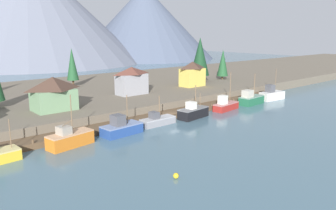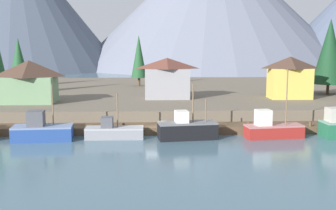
{
  "view_description": "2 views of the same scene",
  "coord_description": "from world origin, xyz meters",
  "views": [
    {
      "loc": [
        -44.44,
        -49.4,
        17.25
      ],
      "look_at": [
        0.75,
        2.3,
        2.47
      ],
      "focal_mm": 36.05,
      "sensor_mm": 36.0,
      "label": 1
    },
    {
      "loc": [
        -0.69,
        -55.11,
        11.88
      ],
      "look_at": [
        1.78,
        3.92,
        3.35
      ],
      "focal_mm": 47.38,
      "sensor_mm": 36.0,
      "label": 2
    }
  ],
  "objects": [
    {
      "name": "ground_plane",
      "position": [
        0.0,
        20.0,
        -0.5
      ],
      "size": [
        400.0,
        400.0,
        1.0
      ],
      "primitive_type": "cube",
      "color": "#476675"
    },
    {
      "name": "dock",
      "position": [
        0.0,
        1.99,
        0.5
      ],
      "size": [
        80.0,
        4.0,
        1.6
      ],
      "color": "brown",
      "rests_on": "ground_plane"
    },
    {
      "name": "shoreline_bank",
      "position": [
        0.0,
        32.0,
        1.25
      ],
      "size": [
        400.0,
        56.0,
        2.5
      ],
      "primitive_type": "cube",
      "color": "#665B4C",
      "rests_on": "ground_plane"
    },
    {
      "name": "mountain_east_peak",
      "position": [
        28.78,
        154.52,
        30.13
      ],
      "size": [
        127.14,
        127.14,
        60.25
      ],
      "primitive_type": "cone",
      "color": "slate",
      "rests_on": "ground_plane"
    },
    {
      "name": "mountain_far_ridge",
      "position": [
        98.22,
        137.96,
        24.04
      ],
      "size": [
        93.22,
        93.22,
        48.08
      ],
      "primitive_type": "cone",
      "color": "#4C566B",
      "rests_on": "ground_plane"
    },
    {
      "name": "fishing_boat_orange",
      "position": [
        -23.2,
        -2.07,
        1.26
      ],
      "size": [
        7.44,
        3.81,
        8.09
      ],
      "rotation": [
        0.0,
        0.0,
        0.16
      ],
      "color": "#CC6B1E",
      "rests_on": "ground_plane"
    },
    {
      "name": "fishing_boat_blue",
      "position": [
        -13.75,
        -2.01,
        1.18
      ],
      "size": [
        7.3,
        3.67,
        6.78
      ],
      "rotation": [
        0.0,
        0.0,
        0.07
      ],
      "color": "navy",
      "rests_on": "ground_plane"
    },
    {
      "name": "fishing_boat_grey",
      "position": [
        -5.14,
        -1.36,
        0.87
      ],
      "size": [
        7.11,
        2.47,
        5.6
      ],
      "rotation": [
        0.0,
        0.0,
        -0.0
      ],
      "color": "gray",
      "rests_on": "ground_plane"
    },
    {
      "name": "fishing_boat_black",
      "position": [
        3.85,
        -2.0,
        1.21
      ],
      "size": [
        7.4,
        3.69,
        6.76
      ],
      "rotation": [
        0.0,
        0.0,
        0.13
      ],
      "color": "black",
      "rests_on": "ground_plane"
    },
    {
      "name": "fishing_boat_red",
      "position": [
        14.48,
        -1.8,
        1.12
      ],
      "size": [
        7.35,
        3.29,
        8.48
      ],
      "rotation": [
        0.0,
        0.0,
        0.12
      ],
      "color": "maroon",
      "rests_on": "ground_plane"
    },
    {
      "name": "fishing_boat_green",
      "position": [
        24.05,
        -1.86,
        1.32
      ],
      "size": [
        7.27,
        3.39,
        7.47
      ],
      "rotation": [
        0.0,
        0.0,
        0.06
      ],
      "color": "#1E5B3D",
      "rests_on": "ground_plane"
    },
    {
      "name": "fishing_boat_white",
      "position": [
        33.08,
        -1.95,
        1.33
      ],
      "size": [
        7.37,
        3.62,
        8.02
      ],
      "rotation": [
        0.0,
        0.0,
        -0.11
      ],
      "color": "silver",
      "rests_on": "ground_plane"
    },
    {
      "name": "house_grey",
      "position": [
        2.2,
        17.36,
        5.91
      ],
      "size": [
        7.59,
        4.22,
        6.69
      ],
      "color": "gray",
      "rests_on": "shoreline_bank"
    },
    {
      "name": "house_yellow",
      "position": [
        22.42,
        16.75,
        6.02
      ],
      "size": [
        6.98,
        4.26,
        6.9
      ],
      "color": "gold",
      "rests_on": "shoreline_bank"
    },
    {
      "name": "house_green",
      "position": [
        -19.04,
        13.21,
        5.83
      ],
      "size": [
        8.01,
        5.77,
        6.51
      ],
      "color": "#6B8E66",
      "rests_on": "shoreline_bank"
    },
    {
      "name": "conifer_mid_left",
      "position": [
        31.09,
        22.18,
        10.1
      ],
      "size": [
        5.81,
        5.81,
        13.34
      ],
      "color": "#4C3823",
      "rests_on": "shoreline_bank"
    },
    {
      "name": "conifer_mid_right",
      "position": [
        -2.9,
        38.46,
        8.71
      ],
      "size": [
        3.23,
        3.23,
        10.68
      ],
      "color": "#4C3823",
      "rests_on": "shoreline_bank"
    },
    {
      "name": "conifer_back_left",
      "position": [
        40.21,
        20.73,
        7.77
      ],
      "size": [
        3.58,
        3.58,
        9.5
      ],
      "color": "#4C3823",
      "rests_on": "shoreline_bank"
    },
    {
      "name": "channel_buoy",
      "position": [
        -18.76,
        -21.48,
        0.35
      ],
      "size": [
        0.7,
        0.7,
        0.7
      ],
      "primitive_type": "sphere",
      "color": "gold",
      "rests_on": "ground_plane"
    }
  ]
}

